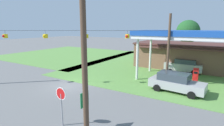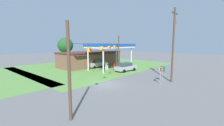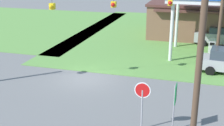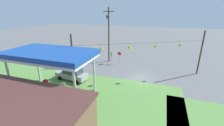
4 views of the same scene
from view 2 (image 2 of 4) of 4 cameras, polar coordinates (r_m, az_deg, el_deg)
ground_plane at (r=21.45m, az=-2.39°, el=-8.14°), size 160.00×160.00×0.00m
grass_verge_station_corner at (r=40.38m, az=-6.06°, el=-0.79°), size 36.00×28.00×0.04m
gas_station_canopy at (r=33.46m, az=-0.45°, el=6.45°), size 10.71×5.99×5.71m
gas_station_store at (r=38.89m, az=-8.19°, el=1.64°), size 16.22×7.27×3.75m
fuel_pump_near at (r=32.83m, az=-2.05°, el=-1.30°), size 0.71×0.56×1.64m
fuel_pump_far at (r=34.83m, az=1.07°, el=-0.80°), size 0.71×0.56×1.64m
car_at_pumps_front at (r=31.26m, az=5.22°, el=-1.45°), size 5.14×2.46×1.85m
car_at_pumps_rear at (r=36.31m, az=-5.81°, el=-0.19°), size 4.80×2.17×1.86m
stop_sign_roadside at (r=22.12m, az=17.97°, el=-3.19°), size 0.80×0.08×2.50m
route_sign at (r=23.67m, az=18.70°, el=-2.80°), size 0.10×0.70×2.40m
utility_pole_main at (r=23.88m, az=22.37°, el=7.60°), size 2.20×0.44×10.88m
signal_span_gantry at (r=20.72m, az=-2.42°, el=2.68°), size 18.02×10.24×7.35m
tree_behind_station at (r=44.44m, az=-17.34°, el=6.43°), size 4.31×4.31×7.43m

